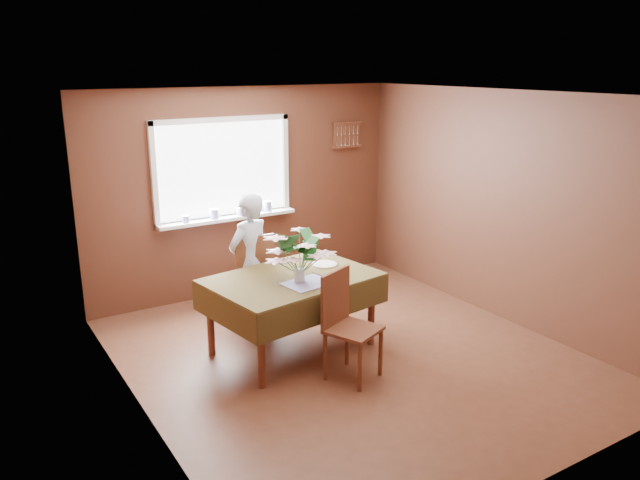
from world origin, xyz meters
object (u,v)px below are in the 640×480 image
seated_woman (249,262)px  flower_bouquet (299,252)px  chair_far (251,276)px  dining_table (292,286)px  chair_near (345,321)px

seated_woman → flower_bouquet: size_ratio=2.77×
chair_far → flower_bouquet: flower_bouquet is taller
dining_table → flower_bouquet: 0.43m
chair_near → chair_far: bearing=75.1°
chair_far → seated_woman: 0.20m
dining_table → seated_woman: bearing=90.0°
dining_table → chair_near: (0.14, -0.71, -0.14)m
dining_table → chair_near: bearing=-87.1°
chair_near → flower_bouquet: (-0.16, 0.54, 0.53)m
chair_near → flower_bouquet: 0.78m
chair_near → seated_woman: 1.47m
chair_far → seated_woman: (-0.04, -0.06, 0.18)m
dining_table → seated_woman: (-0.11, 0.72, 0.06)m
dining_table → chair_far: chair_far is taller
chair_near → seated_woman: size_ratio=0.67×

